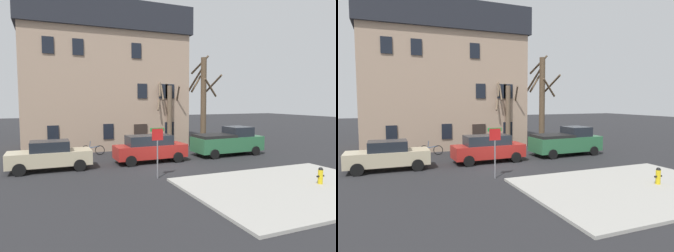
{
  "view_description": "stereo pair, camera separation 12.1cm",
  "coord_description": "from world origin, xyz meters",
  "views": [
    {
      "loc": [
        -6.82,
        -16.65,
        4.03
      ],
      "look_at": [
        0.78,
        1.52,
        2.36
      ],
      "focal_mm": 32.2,
      "sensor_mm": 36.0,
      "label": 1
    },
    {
      "loc": [
        -6.71,
        -16.7,
        4.03
      ],
      "look_at": [
        0.78,
        1.52,
        2.36
      ],
      "focal_mm": 32.2,
      "sensor_mm": 36.0,
      "label": 2
    }
  ],
  "objects": [
    {
      "name": "bicycle_leaning",
      "position": [
        -3.45,
        5.87,
        0.37
      ],
      "size": [
        1.66,
        0.64,
        1.03
      ],
      "color": "black",
      "rests_on": "ground_plane"
    },
    {
      "name": "street_sign_pole",
      "position": [
        -1.41,
        -2.31,
        1.85
      ],
      "size": [
        0.76,
        0.07,
        2.63
      ],
      "color": "slate",
      "rests_on": "ground_plane"
    },
    {
      "name": "sidewalk_slab",
      "position": [
        3.68,
        -6.42,
        0.06
      ],
      "size": [
        9.64,
        7.02,
        0.12
      ],
      "primitive_type": "cube",
      "color": "#A8A59E",
      "rests_on": "ground_plane"
    },
    {
      "name": "tree_bare_near",
      "position": [
        3.0,
        6.71,
        3.05
      ],
      "size": [
        2.21,
        2.18,
        6.66
      ],
      "color": "brown",
      "rests_on": "ground_plane"
    },
    {
      "name": "tree_bare_mid",
      "position": [
        6.86,
        7.63,
        4.29
      ],
      "size": [
        2.62,
        2.44,
        8.26
      ],
      "color": "brown",
      "rests_on": "ground_plane"
    },
    {
      "name": "fire_hydrant",
      "position": [
        5.14,
        -6.61,
        0.53
      ],
      "size": [
        0.42,
        0.22,
        0.79
      ],
      "color": "gold",
      "rests_on": "sidewalk_slab"
    },
    {
      "name": "car_beige_sedan",
      "position": [
        -6.49,
        1.79,
        0.86
      ],
      "size": [
        4.61,
        2.01,
        1.71
      ],
      "color": "#C6B793",
      "rests_on": "ground_plane"
    },
    {
      "name": "pickup_truck_green",
      "position": [
        5.83,
        2.07,
        1.0
      ],
      "size": [
        5.28,
        2.39,
        2.08
      ],
      "color": "#2D6B42",
      "rests_on": "ground_plane"
    },
    {
      "name": "car_red_wagon",
      "position": [
        -0.38,
        1.79,
        0.92
      ],
      "size": [
        4.72,
        2.01,
        1.77
      ],
      "color": "#AD231E",
      "rests_on": "ground_plane"
    },
    {
      "name": "ground_plane",
      "position": [
        0.0,
        0.0,
        0.0
      ],
      "size": [
        120.0,
        120.0,
        0.0
      ],
      "primitive_type": "plane",
      "color": "#262628"
    },
    {
      "name": "building_main",
      "position": [
        -1.65,
        10.76,
        6.05
      ],
      "size": [
        13.87,
        8.14,
        11.91
      ],
      "color": "tan",
      "rests_on": "ground_plane"
    }
  ]
}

